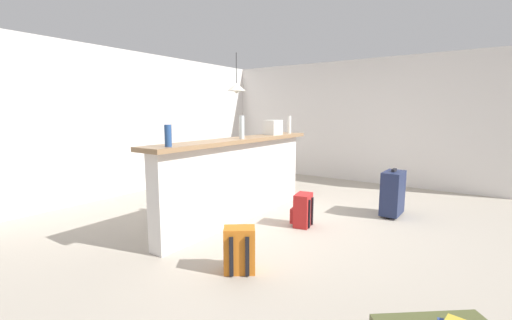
{
  "coord_description": "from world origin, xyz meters",
  "views": [
    {
      "loc": [
        -3.91,
        -2.22,
        1.45
      ],
      "look_at": [
        0.21,
        0.65,
        0.73
      ],
      "focal_mm": 23.54,
      "sensor_mm": 36.0,
      "label": 1
    }
  ],
  "objects_px": {
    "bottle_blue": "(168,136)",
    "backpack_orange": "(239,250)",
    "bottle_clear": "(242,127)",
    "pendant_lamp": "(236,87)",
    "dining_chair_near_partition": "(264,165)",
    "dining_chair_far_side": "(224,160)",
    "backpack_red": "(302,210)",
    "suitcase_upright_navy": "(393,193)",
    "dining_table": "(243,155)",
    "grocery_bag": "(273,127)",
    "bottle_white": "(289,125)"
  },
  "relations": [
    {
      "from": "bottle_blue",
      "to": "backpack_orange",
      "type": "relative_size",
      "value": 0.52
    },
    {
      "from": "grocery_bag",
      "to": "pendant_lamp",
      "type": "bearing_deg",
      "value": 63.26
    },
    {
      "from": "bottle_blue",
      "to": "grocery_bag",
      "type": "height_order",
      "value": "grocery_bag"
    },
    {
      "from": "dining_table",
      "to": "backpack_red",
      "type": "height_order",
      "value": "dining_table"
    },
    {
      "from": "dining_table",
      "to": "pendant_lamp",
      "type": "bearing_deg",
      "value": 120.61
    },
    {
      "from": "bottle_blue",
      "to": "backpack_orange",
      "type": "distance_m",
      "value": 1.31
    },
    {
      "from": "bottle_clear",
      "to": "suitcase_upright_navy",
      "type": "distance_m",
      "value": 2.3
    },
    {
      "from": "grocery_bag",
      "to": "backpack_red",
      "type": "relative_size",
      "value": 0.62
    },
    {
      "from": "dining_chair_far_side",
      "to": "backpack_orange",
      "type": "distance_m",
      "value": 3.68
    },
    {
      "from": "bottle_white",
      "to": "grocery_bag",
      "type": "distance_m",
      "value": 0.42
    },
    {
      "from": "pendant_lamp",
      "to": "backpack_red",
      "type": "height_order",
      "value": "pendant_lamp"
    },
    {
      "from": "bottle_white",
      "to": "dining_chair_far_side",
      "type": "xyz_separation_m",
      "value": [
        0.27,
        1.61,
        -0.73
      ]
    },
    {
      "from": "backpack_red",
      "to": "suitcase_upright_navy",
      "type": "distance_m",
      "value": 1.39
    },
    {
      "from": "grocery_bag",
      "to": "dining_chair_far_side",
      "type": "distance_m",
      "value": 1.84
    },
    {
      "from": "bottle_blue",
      "to": "suitcase_upright_navy",
      "type": "xyz_separation_m",
      "value": [
        2.6,
        -1.57,
        -0.88
      ]
    },
    {
      "from": "bottle_white",
      "to": "backpack_orange",
      "type": "relative_size",
      "value": 0.66
    },
    {
      "from": "bottle_blue",
      "to": "dining_chair_far_side",
      "type": "xyz_separation_m",
      "value": [
        2.78,
        1.64,
        -0.7
      ]
    },
    {
      "from": "dining_chair_far_side",
      "to": "backpack_red",
      "type": "bearing_deg",
      "value": -118.17
    },
    {
      "from": "grocery_bag",
      "to": "backpack_orange",
      "type": "xyz_separation_m",
      "value": [
        -2.02,
        -0.91,
        -1.01
      ]
    },
    {
      "from": "grocery_bag",
      "to": "dining_chair_near_partition",
      "type": "height_order",
      "value": "grocery_bag"
    },
    {
      "from": "bottle_blue",
      "to": "backpack_red",
      "type": "xyz_separation_m",
      "value": [
        1.5,
        -0.74,
        -1.01
      ]
    },
    {
      "from": "bottle_blue",
      "to": "grocery_bag",
      "type": "relative_size",
      "value": 0.84
    },
    {
      "from": "dining_table",
      "to": "suitcase_upright_navy",
      "type": "height_order",
      "value": "dining_table"
    },
    {
      "from": "bottle_blue",
      "to": "dining_table",
      "type": "relative_size",
      "value": 0.2
    },
    {
      "from": "bottle_blue",
      "to": "backpack_orange",
      "type": "bearing_deg",
      "value": -85.45
    },
    {
      "from": "dining_chair_near_partition",
      "to": "backpack_red",
      "type": "bearing_deg",
      "value": -130.24
    },
    {
      "from": "bottle_white",
      "to": "backpack_red",
      "type": "relative_size",
      "value": 0.66
    },
    {
      "from": "bottle_blue",
      "to": "backpack_red",
      "type": "distance_m",
      "value": 1.96
    },
    {
      "from": "bottle_blue",
      "to": "backpack_red",
      "type": "relative_size",
      "value": 0.52
    },
    {
      "from": "pendant_lamp",
      "to": "backpack_orange",
      "type": "distance_m",
      "value": 3.73
    },
    {
      "from": "bottle_clear",
      "to": "backpack_orange",
      "type": "xyz_separation_m",
      "value": [
        -1.13,
        -0.83,
        -1.05
      ]
    },
    {
      "from": "bottle_blue",
      "to": "dining_chair_far_side",
      "type": "height_order",
      "value": "bottle_blue"
    },
    {
      "from": "bottle_clear",
      "to": "dining_chair_near_partition",
      "type": "xyz_separation_m",
      "value": [
        1.44,
        0.62,
        -0.74
      ]
    },
    {
      "from": "dining_chair_far_side",
      "to": "suitcase_upright_navy",
      "type": "height_order",
      "value": "dining_chair_far_side"
    },
    {
      "from": "bottle_clear",
      "to": "dining_chair_near_partition",
      "type": "height_order",
      "value": "bottle_clear"
    },
    {
      "from": "grocery_bag",
      "to": "pendant_lamp",
      "type": "distance_m",
      "value": 1.46
    },
    {
      "from": "bottle_white",
      "to": "suitcase_upright_navy",
      "type": "bearing_deg",
      "value": -86.47
    },
    {
      "from": "dining_chair_far_side",
      "to": "backpack_red",
      "type": "xyz_separation_m",
      "value": [
        -1.27,
        -2.37,
        -0.31
      ]
    },
    {
      "from": "bottle_clear",
      "to": "pendant_lamp",
      "type": "relative_size",
      "value": 0.41
    },
    {
      "from": "suitcase_upright_navy",
      "to": "grocery_bag",
      "type": "bearing_deg",
      "value": 107.3
    },
    {
      "from": "dining_chair_far_side",
      "to": "bottle_blue",
      "type": "bearing_deg",
      "value": -149.47
    },
    {
      "from": "bottle_clear",
      "to": "backpack_orange",
      "type": "relative_size",
      "value": 0.71
    },
    {
      "from": "dining_chair_far_side",
      "to": "bottle_white",
      "type": "bearing_deg",
      "value": -99.55
    },
    {
      "from": "bottle_clear",
      "to": "backpack_orange",
      "type": "distance_m",
      "value": 1.75
    },
    {
      "from": "bottle_white",
      "to": "dining_chair_far_side",
      "type": "height_order",
      "value": "bottle_white"
    },
    {
      "from": "grocery_bag",
      "to": "backpack_orange",
      "type": "distance_m",
      "value": 2.44
    },
    {
      "from": "suitcase_upright_navy",
      "to": "dining_chair_near_partition",
      "type": "bearing_deg",
      "value": 88.93
    },
    {
      "from": "bottle_blue",
      "to": "bottle_clear",
      "type": "height_order",
      "value": "bottle_clear"
    },
    {
      "from": "bottle_blue",
      "to": "dining_chair_near_partition",
      "type": "xyz_separation_m",
      "value": [
        2.64,
        0.61,
        -0.7
      ]
    },
    {
      "from": "suitcase_upright_navy",
      "to": "backpack_orange",
      "type": "xyz_separation_m",
      "value": [
        -2.54,
        0.74,
        -0.13
      ]
    }
  ]
}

